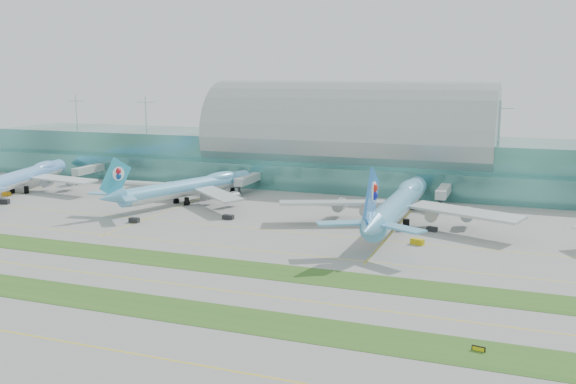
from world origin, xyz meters
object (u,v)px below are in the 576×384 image
at_px(airliner_b, 190,186).
at_px(taxiway_sign_east, 479,349).
at_px(airliner_c, 399,203).
at_px(airliner_a, 24,176).
at_px(terminal, 349,150).

xyz_separation_m(airliner_b, taxiway_sign_east, (107.85, -95.73, -5.58)).
height_order(airliner_b, airliner_c, airliner_c).
height_order(airliner_a, airliner_c, airliner_c).
distance_m(airliner_a, taxiway_sign_east, 203.05).
relative_size(airliner_c, taxiway_sign_east, 36.56).
bearing_deg(taxiway_sign_east, airliner_b, 148.06).
bearing_deg(airliner_b, airliner_c, 12.06).
bearing_deg(airliner_c, airliner_a, 177.37).
bearing_deg(terminal, taxiway_sign_east, -67.44).
xyz_separation_m(airliner_a, taxiway_sign_east, (180.54, -92.75, -5.80)).
bearing_deg(airliner_c, terminal, 116.34).
height_order(airliner_a, airliner_b, airliner_a).
height_order(terminal, airliner_a, terminal).
bearing_deg(airliner_b, taxiway_sign_east, -22.36).
bearing_deg(airliner_a, airliner_b, -11.47).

